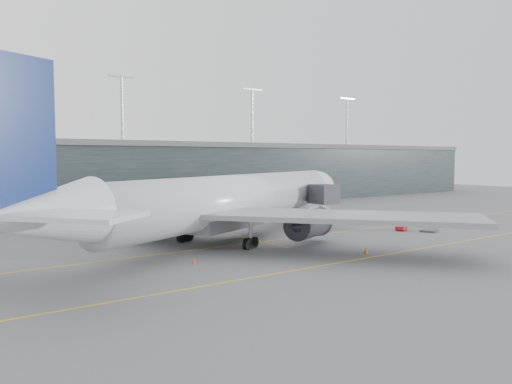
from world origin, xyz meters
TOP-DOWN VIEW (x-y plane):
  - ground at (0.00, 0.00)m, footprint 320.00×320.00m
  - taxiline_a at (0.00, -4.00)m, footprint 160.00×0.25m
  - taxiline_b at (0.00, -20.00)m, footprint 160.00×0.25m
  - taxiline_lead_main at (5.00, 20.00)m, footprint 0.25×60.00m
  - terminal at (-0.00, 58.00)m, footprint 240.00×36.00m
  - main_aircraft at (1.98, -1.00)m, footprint 68.02×62.67m
  - jet_bridge at (21.67, 26.07)m, footprint 5.14×47.76m
  - gse_cart at (29.02, -8.54)m, footprint 2.46×1.98m
  - baggage_dolly at (31.73, -11.69)m, footprint 3.53×3.24m
  - uld_a at (-6.03, 9.92)m, footprint 2.26×2.07m
  - uld_b at (-2.35, 12.29)m, footprint 2.73×2.50m
  - uld_c at (-0.84, 10.90)m, footprint 2.14×1.84m
  - cone_nose at (36.57, -4.49)m, footprint 0.51×0.51m
  - cone_wing_stbd at (10.26, -17.98)m, footprint 0.46×0.46m
  - cone_wing_port at (9.06, 10.86)m, footprint 0.44×0.44m
  - cone_tail at (-9.69, -11.24)m, footprint 0.42×0.42m

SIDE VIEW (x-z plane):
  - ground at x=0.00m, z-range 0.00..0.00m
  - taxiline_a at x=0.00m, z-range 0.00..0.02m
  - taxiline_b at x=0.00m, z-range 0.00..0.02m
  - taxiline_lead_main at x=5.00m, z-range 0.00..0.02m
  - baggage_dolly at x=31.73m, z-range 0.03..0.31m
  - cone_tail at x=-9.69m, z-range 0.00..0.66m
  - cone_wing_port at x=9.06m, z-range 0.00..0.70m
  - cone_wing_stbd at x=10.26m, z-range 0.00..0.74m
  - cone_nose at x=36.57m, z-range 0.00..0.80m
  - gse_cart at x=29.02m, z-range 0.08..1.54m
  - uld_a at x=-6.03m, z-range 0.04..1.71m
  - uld_c at x=-0.84m, z-range 0.04..1.77m
  - uld_b at x=-2.35m, z-range 0.05..2.07m
  - jet_bridge at x=21.67m, z-range 1.81..9.08m
  - main_aircraft at x=1.98m, z-range -4.39..15.62m
  - terminal at x=0.00m, z-range -6.88..22.12m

